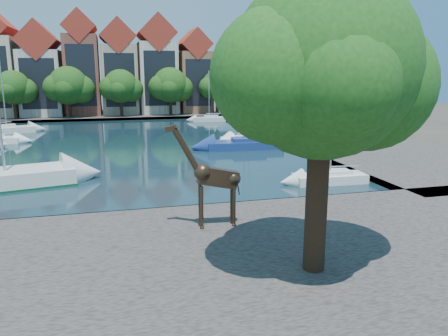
# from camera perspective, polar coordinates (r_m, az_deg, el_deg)

# --- Properties ---
(ground) EXTENTS (160.00, 160.00, 0.00)m
(ground) POSITION_cam_1_polar(r_m,az_deg,el_deg) (24.15, -14.82, -6.59)
(ground) COLOR #38332B
(ground) RESTS_ON ground
(water_basin) EXTENTS (38.00, 50.00, 0.08)m
(water_basin) POSITION_cam_1_polar(r_m,az_deg,el_deg) (47.50, -14.74, 2.82)
(water_basin) COLOR black
(water_basin) RESTS_ON ground
(near_quay) EXTENTS (50.00, 14.00, 0.50)m
(near_quay) POSITION_cam_1_polar(r_m,az_deg,el_deg) (17.56, -14.93, -13.19)
(near_quay) COLOR #514A46
(near_quay) RESTS_ON ground
(far_quay) EXTENTS (60.00, 16.00, 0.50)m
(far_quay) POSITION_cam_1_polar(r_m,az_deg,el_deg) (79.22, -14.72, 6.74)
(far_quay) COLOR #514A46
(far_quay) RESTS_ON ground
(right_quay) EXTENTS (14.00, 52.00, 0.50)m
(right_quay) POSITION_cam_1_polar(r_m,az_deg,el_deg) (53.42, 13.18, 4.18)
(right_quay) COLOR #514A46
(right_quay) RESTS_ON ground
(plane_tree) EXTENTS (8.32, 6.40, 10.62)m
(plane_tree) POSITION_cam_1_polar(r_m,az_deg,el_deg) (15.58, 13.16, 11.94)
(plane_tree) COLOR #332114
(plane_tree) RESTS_ON near_quay
(townhouse_west_inner) EXTENTS (6.43, 9.18, 15.15)m
(townhouse_west_inner) POSITION_cam_1_polar(r_m,az_deg,el_deg) (79.62, -22.73, 11.34)
(townhouse_west_inner) COLOR beige
(townhouse_west_inner) RESTS_ON far_quay
(townhouse_center) EXTENTS (5.44, 9.18, 16.93)m
(townhouse_center) POSITION_cam_1_polar(r_m,az_deg,el_deg) (78.98, -18.02, 12.43)
(townhouse_center) COLOR brown
(townhouse_center) RESTS_ON far_quay
(townhouse_east_inner) EXTENTS (5.94, 9.18, 15.79)m
(townhouse_east_inner) POSITION_cam_1_polar(r_m,az_deg,el_deg) (78.87, -13.54, 12.23)
(townhouse_east_inner) COLOR tan
(townhouse_east_inner) RESTS_ON far_quay
(townhouse_east_mid) EXTENTS (6.43, 9.18, 16.65)m
(townhouse_east_mid) POSITION_cam_1_polar(r_m,az_deg,el_deg) (79.26, -8.74, 12.70)
(townhouse_east_mid) COLOR beige
(townhouse_east_mid) RESTS_ON far_quay
(townhouse_east_end) EXTENTS (5.44, 9.18, 14.43)m
(townhouse_east_end) POSITION_cam_1_polar(r_m,az_deg,el_deg) (80.18, -3.99, 12.10)
(townhouse_east_end) COLOR brown
(townhouse_east_end) RESTS_ON far_quay
(far_tree_west) EXTENTS (6.76, 5.20, 7.36)m
(far_tree_west) POSITION_cam_1_polar(r_m,az_deg,el_deg) (74.81, -25.77, 9.31)
(far_tree_west) COLOR #332114
(far_tree_west) RESTS_ON far_quay
(far_tree_mid_west) EXTENTS (7.80, 6.00, 8.00)m
(far_tree_mid_west) POSITION_cam_1_polar(r_m,az_deg,el_deg) (73.68, -19.59, 9.96)
(far_tree_mid_west) COLOR #332114
(far_tree_mid_west) RESTS_ON far_quay
(far_tree_mid_east) EXTENTS (7.02, 5.40, 7.52)m
(far_tree_mid_east) POSITION_cam_1_polar(r_m,az_deg,el_deg) (73.42, -13.28, 10.21)
(far_tree_mid_east) COLOR #332114
(far_tree_mid_east) RESTS_ON far_quay
(far_tree_east) EXTENTS (7.54, 5.80, 7.84)m
(far_tree_east) POSITION_cam_1_polar(r_m,az_deg,el_deg) (74.03, -6.97, 10.55)
(far_tree_east) COLOR #332114
(far_tree_east) RESTS_ON far_quay
(far_tree_far_east) EXTENTS (6.76, 5.20, 7.36)m
(far_tree_far_east) POSITION_cam_1_polar(r_m,az_deg,el_deg) (75.49, -0.85, 10.55)
(far_tree_far_east) COLOR #332114
(far_tree_far_east) RESTS_ON far_quay
(giraffe_statue) EXTENTS (3.43, 0.60, 4.91)m
(giraffe_statue) POSITION_cam_1_polar(r_m,az_deg,el_deg) (20.36, -1.54, -1.19)
(giraffe_statue) COLOR #332519
(giraffe_statue) RESTS_ON near_quay
(sailboat_left_e) EXTENTS (6.79, 4.12, 10.35)m
(sailboat_left_e) POSITION_cam_1_polar(r_m,az_deg,el_deg) (61.36, -26.50, 4.64)
(sailboat_left_e) COLOR silver
(sailboat_left_e) RESTS_ON water_basin
(sailboat_right_a) EXTENTS (5.14, 2.02, 9.26)m
(sailboat_right_a) POSITION_cam_1_polar(r_m,az_deg,el_deg) (31.37, 13.66, -1.02)
(sailboat_right_a) COLOR silver
(sailboat_right_a) RESTS_ON water_basin
(sailboat_right_b) EXTENTS (7.72, 3.02, 13.27)m
(sailboat_right_b) POSITION_cam_1_polar(r_m,az_deg,el_deg) (43.96, 2.63, 3.33)
(sailboat_right_b) COLOR navy
(sailboat_right_b) RESTS_ON water_basin
(sailboat_right_c) EXTENTS (6.75, 4.35, 10.96)m
(sailboat_right_c) POSITION_cam_1_polar(r_m,az_deg,el_deg) (48.23, 3.35, 4.08)
(sailboat_right_c) COLOR silver
(sailboat_right_c) RESTS_ON water_basin
(sailboat_right_d) EXTENTS (5.17, 2.45, 7.72)m
(sailboat_right_d) POSITION_cam_1_polar(r_m,az_deg,el_deg) (68.06, -1.95, 6.54)
(sailboat_right_d) COLOR silver
(sailboat_right_d) RESTS_ON water_basin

